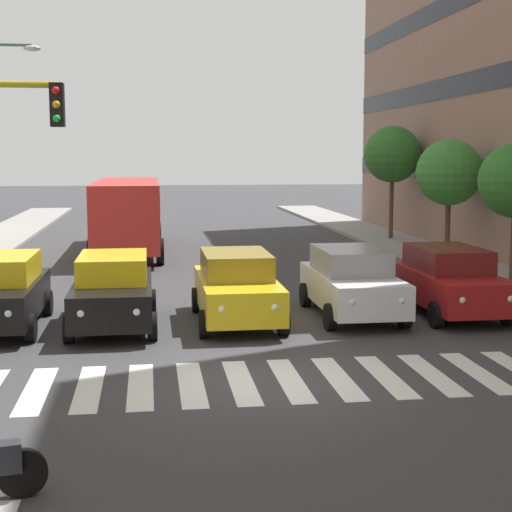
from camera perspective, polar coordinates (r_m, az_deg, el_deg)
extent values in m
plane|color=#38383A|center=(14.18, 0.72, -9.23)|extent=(180.00, 180.00, 0.00)
cube|color=silver|center=(15.29, 16.06, -8.26)|extent=(0.45, 2.80, 0.01)
cube|color=silver|center=(14.96, 12.87, -8.50)|extent=(0.45, 2.80, 0.01)
cube|color=silver|center=(14.67, 9.54, -8.74)|extent=(0.45, 2.80, 0.01)
cube|color=silver|center=(14.43, 6.09, -8.95)|extent=(0.45, 2.80, 0.01)
cube|color=silver|center=(14.25, 2.53, -9.13)|extent=(0.45, 2.80, 0.01)
cube|color=silver|center=(14.12, -1.11, -9.28)|extent=(0.45, 2.80, 0.01)
cube|color=silver|center=(14.05, -4.81, -9.40)|extent=(0.45, 2.80, 0.01)
cube|color=silver|center=(14.03, -8.53, -9.48)|extent=(0.45, 2.80, 0.01)
cube|color=silver|center=(14.07, -12.25, -9.51)|extent=(0.45, 2.80, 0.01)
cube|color=silver|center=(14.17, -15.93, -9.51)|extent=(0.45, 2.80, 0.01)
cube|color=maroon|center=(20.35, 14.12, -2.22)|extent=(1.80, 4.40, 0.80)
cube|color=maroon|center=(20.43, 13.98, -0.19)|extent=(1.58, 2.46, 0.60)
cylinder|color=black|center=(19.49, 18.14, -3.99)|extent=(0.22, 0.64, 0.64)
cylinder|color=black|center=(18.77, 13.19, -4.25)|extent=(0.22, 0.64, 0.64)
cylinder|color=black|center=(22.08, 14.85, -2.54)|extent=(0.22, 0.64, 0.64)
cylinder|color=black|center=(21.46, 10.41, -2.71)|extent=(0.22, 0.64, 0.64)
sphere|color=white|center=(18.64, 18.24, -3.01)|extent=(0.18, 0.18, 0.18)
sphere|color=white|center=(18.17, 14.98, -3.15)|extent=(0.18, 0.18, 0.18)
cube|color=silver|center=(19.63, 7.10, -2.40)|extent=(1.80, 4.40, 0.80)
cube|color=gray|center=(19.72, 6.99, -0.30)|extent=(1.58, 2.46, 0.60)
cylinder|color=black|center=(18.60, 10.93, -4.29)|extent=(0.22, 0.64, 0.64)
cylinder|color=black|center=(18.11, 5.51, -4.51)|extent=(0.22, 0.64, 0.64)
cylinder|color=black|center=(21.32, 8.42, -2.73)|extent=(0.22, 0.64, 0.64)
cylinder|color=black|center=(20.89, 3.67, -2.87)|extent=(0.22, 0.64, 0.64)
sphere|color=white|center=(17.76, 10.70, -3.27)|extent=(0.18, 0.18, 0.18)
sphere|color=white|center=(17.43, 7.10, -3.40)|extent=(0.18, 0.18, 0.18)
cube|color=gold|center=(18.76, -1.43, -2.81)|extent=(1.80, 4.40, 0.80)
cube|color=olive|center=(18.85, -1.50, -0.61)|extent=(1.58, 2.46, 0.60)
cylinder|color=black|center=(17.56, 2.05, -4.86)|extent=(0.22, 0.64, 0.64)
cylinder|color=black|center=(17.34, -3.84, -5.03)|extent=(0.22, 0.64, 0.64)
cylinder|color=black|center=(20.37, 0.64, -3.13)|extent=(0.22, 0.64, 0.64)
cylinder|color=black|center=(20.18, -4.43, -3.25)|extent=(0.22, 0.64, 0.64)
sphere|color=white|center=(16.73, 1.37, -3.80)|extent=(0.18, 0.18, 0.18)
sphere|color=white|center=(16.59, -2.57, -3.91)|extent=(0.18, 0.18, 0.18)
cube|color=black|center=(18.58, -10.50, -3.04)|extent=(1.80, 4.40, 0.80)
cube|color=yellow|center=(18.67, -10.53, -0.81)|extent=(1.58, 2.46, 0.60)
cylinder|color=black|center=(17.22, -7.68, -5.18)|extent=(0.22, 0.64, 0.64)
cylinder|color=black|center=(17.31, -13.67, -5.26)|extent=(0.22, 0.64, 0.64)
cylinder|color=black|center=(20.06, -7.72, -3.36)|extent=(0.22, 0.64, 0.64)
cylinder|color=black|center=(20.14, -12.86, -3.44)|extent=(0.22, 0.64, 0.64)
sphere|color=white|center=(16.44, -8.83, -4.09)|extent=(0.18, 0.18, 0.18)
sphere|color=white|center=(16.50, -12.84, -4.15)|extent=(0.18, 0.18, 0.18)
cube|color=black|center=(19.09, -18.44, -3.02)|extent=(1.80, 4.40, 0.80)
cube|color=yellow|center=(19.18, -18.42, -0.85)|extent=(1.58, 2.46, 0.60)
cylinder|color=black|center=(17.62, -16.35, -5.13)|extent=(0.22, 0.64, 0.64)
cylinder|color=black|center=(20.44, -15.17, -3.36)|extent=(0.22, 0.64, 0.64)
sphere|color=white|center=(16.90, -17.84, -4.05)|extent=(0.18, 0.18, 0.18)
cube|color=red|center=(32.41, -9.46, 3.29)|extent=(2.50, 10.50, 2.50)
cube|color=black|center=(32.37, -9.48, 4.27)|extent=(2.52, 9.87, 0.80)
cylinder|color=black|center=(28.86, -7.11, 0.33)|extent=(0.28, 1.00, 1.00)
cylinder|color=black|center=(28.94, -12.07, 0.24)|extent=(0.28, 1.00, 1.00)
cylinder|color=black|center=(35.64, -7.28, 1.70)|extent=(0.28, 1.00, 1.00)
cylinder|color=black|center=(35.71, -11.29, 1.62)|extent=(0.28, 1.00, 1.00)
cylinder|color=black|center=(9.98, -16.89, -15.11)|extent=(0.61, 0.21, 0.60)
cube|color=black|center=(14.25, -14.49, 10.77)|extent=(0.24, 0.28, 0.76)
sphere|color=red|center=(14.12, -14.59, 11.77)|extent=(0.14, 0.14, 0.14)
sphere|color=orange|center=(14.10, -14.56, 10.80)|extent=(0.14, 0.14, 0.14)
sphere|color=green|center=(14.09, -14.53, 9.83)|extent=(0.14, 0.14, 0.14)
ellipsoid|color=#B7BCC1|center=(26.71, -16.24, 14.54)|extent=(0.56, 0.28, 0.20)
cylinder|color=#513823|center=(30.31, 13.98, 2.23)|extent=(0.20, 0.20, 2.51)
sphere|color=#387F33|center=(30.20, 14.10, 6.02)|extent=(2.51, 2.51, 2.51)
cylinder|color=#513823|center=(36.93, 9.98, 3.75)|extent=(0.20, 0.20, 3.15)
sphere|color=#2D6B28|center=(36.86, 10.06, 7.42)|extent=(2.64, 2.64, 2.64)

